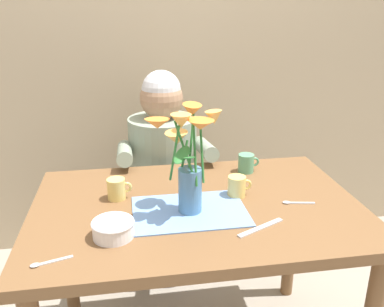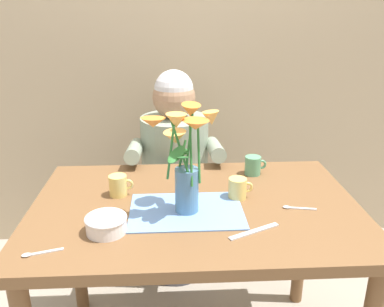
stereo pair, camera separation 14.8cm
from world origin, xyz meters
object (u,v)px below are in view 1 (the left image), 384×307
object	(u,v)px
flower_vase	(188,155)
ceramic_bowl	(113,228)
ceramic_mug	(246,163)
coffee_cup	(237,186)
seated_person	(164,181)
dinner_knife	(261,228)
tea_cup	(117,189)

from	to	relation	value
flower_vase	ceramic_bowl	xyz separation A→B (m)	(-0.26, -0.13, -0.18)
ceramic_mug	coffee_cup	distance (m)	0.25
seated_person	ceramic_mug	world-z (taller)	seated_person
seated_person	dinner_knife	bearing A→B (deg)	-72.05
tea_cup	coffee_cup	size ratio (longest dim) A/B	1.00
flower_vase	dinner_knife	distance (m)	0.34
ceramic_mug	tea_cup	distance (m)	0.58
ceramic_bowl	dinner_knife	distance (m)	0.48
ceramic_bowl	ceramic_mug	size ratio (longest dim) A/B	1.46
flower_vase	ceramic_bowl	size ratio (longest dim) A/B	2.76
ceramic_mug	tea_cup	world-z (taller)	same
tea_cup	flower_vase	bearing A→B (deg)	-29.72
dinner_knife	ceramic_mug	distance (m)	0.48
flower_vase	dinner_knife	bearing A→B (deg)	-35.24
tea_cup	coffee_cup	xyz separation A→B (m)	(0.45, -0.05, 0.00)
flower_vase	ceramic_mug	distance (m)	0.47
coffee_cup	ceramic_mug	bearing A→B (deg)	65.44
ceramic_mug	coffee_cup	size ratio (longest dim) A/B	1.00
ceramic_mug	seated_person	bearing A→B (deg)	133.25
ceramic_bowl	dinner_knife	size ratio (longest dim) A/B	0.72
seated_person	tea_cup	xyz separation A→B (m)	(-0.22, -0.52, 0.22)
seated_person	dinner_knife	world-z (taller)	seated_person
seated_person	coffee_cup	world-z (taller)	seated_person
seated_person	ceramic_mug	bearing A→B (deg)	-45.33
ceramic_bowl	coffee_cup	size ratio (longest dim) A/B	1.46
flower_vase	ceramic_mug	bearing A→B (deg)	45.80
dinner_knife	coffee_cup	world-z (taller)	coffee_cup
seated_person	dinner_knife	xyz separation A→B (m)	(0.24, -0.82, 0.18)
seated_person	dinner_knife	size ratio (longest dim) A/B	5.97
seated_person	ceramic_bowl	bearing A→B (deg)	-104.88
ceramic_bowl	coffee_cup	world-z (taller)	coffee_cup
seated_person	coffee_cup	distance (m)	0.66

